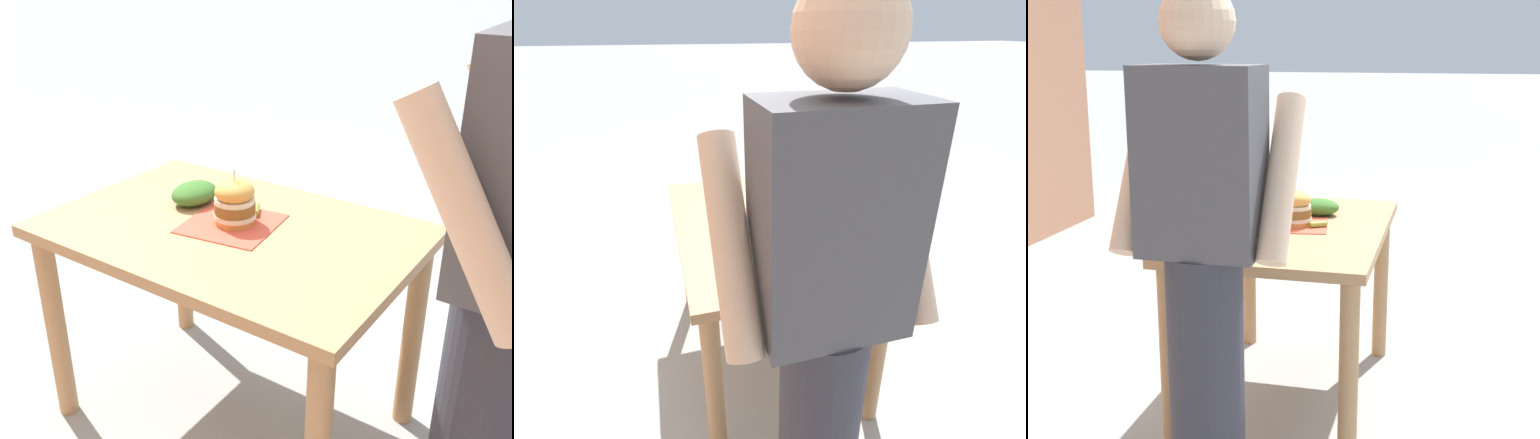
% 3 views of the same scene
% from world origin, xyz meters
% --- Properties ---
extents(ground_plane, '(80.00, 80.00, 0.00)m').
position_xyz_m(ground_plane, '(0.00, 0.00, 0.00)').
color(ground_plane, '#9E9E99').
extents(patio_table, '(0.80, 1.17, 0.78)m').
position_xyz_m(patio_table, '(0.00, 0.00, 0.65)').
color(patio_table, tan).
rests_on(patio_table, ground).
extents(serving_paper, '(0.32, 0.32, 0.00)m').
position_xyz_m(serving_paper, '(-0.01, -0.01, 0.78)').
color(serving_paper, '#D64C38').
rests_on(serving_paper, patio_table).
extents(sandwich, '(0.14, 0.14, 0.18)m').
position_xyz_m(sandwich, '(-0.02, 0.00, 0.86)').
color(sandwich, gold).
rests_on(sandwich, serving_paper).
extents(pickle_spear, '(0.07, 0.06, 0.02)m').
position_xyz_m(pickle_spear, '(-0.12, 0.01, 0.80)').
color(pickle_spear, '#8EA83D').
rests_on(pickle_spear, serving_paper).
extents(side_salad, '(0.18, 0.14, 0.07)m').
position_xyz_m(side_salad, '(-0.08, -0.22, 0.82)').
color(side_salad, '#386B28').
rests_on(side_salad, patio_table).
extents(diner_across_table, '(0.55, 0.35, 1.69)m').
position_xyz_m(diner_across_table, '(0.07, 0.85, 0.88)').
color(diner_across_table, '#33333D').
rests_on(diner_across_table, ground).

